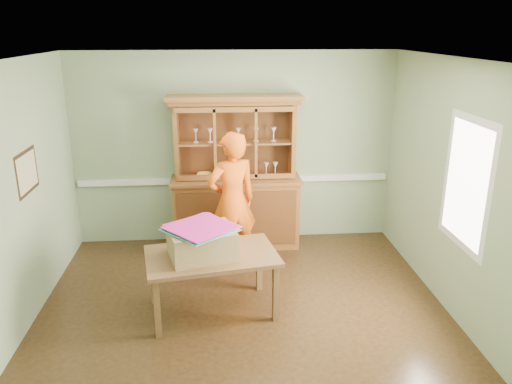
{
  "coord_description": "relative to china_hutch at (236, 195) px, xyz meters",
  "views": [
    {
      "loc": [
        -0.25,
        -4.88,
        2.99
      ],
      "look_at": [
        0.17,
        0.4,
        1.23
      ],
      "focal_mm": 35.0,
      "sensor_mm": 36.0,
      "label": 1
    }
  ],
  "objects": [
    {
      "name": "china_hutch",
      "position": [
        0.0,
        0.0,
        0.0
      ],
      "size": [
        1.81,
        0.6,
        2.13
      ],
      "color": "#945B27",
      "rests_on": "floor"
    },
    {
      "name": "floor",
      "position": [
        0.0,
        -1.76,
        -0.75
      ],
      "size": [
        4.5,
        4.5,
        0.0
      ],
      "primitive_type": "plane",
      "color": "#422D15",
      "rests_on": "ground"
    },
    {
      "name": "wall_front",
      "position": [
        0.0,
        -3.76,
        0.6
      ],
      "size": [
        4.5,
        0.0,
        4.5
      ],
      "primitive_type": "plane",
      "rotation": [
        -1.57,
        0.0,
        0.0
      ],
      "color": "gray",
      "rests_on": "floor"
    },
    {
      "name": "wall_left",
      "position": [
        -2.25,
        -1.76,
        0.6
      ],
      "size": [
        0.0,
        4.0,
        4.0
      ],
      "primitive_type": "plane",
      "rotation": [
        1.57,
        0.0,
        1.57
      ],
      "color": "gray",
      "rests_on": "floor"
    },
    {
      "name": "dining_table",
      "position": [
        -0.33,
        -1.79,
        -0.14
      ],
      "size": [
        1.5,
        1.05,
        0.69
      ],
      "rotation": [
        0.0,
        0.0,
        0.17
      ],
      "color": "brown",
      "rests_on": "floor"
    },
    {
      "name": "wall_back",
      "position": [
        0.0,
        0.24,
        0.6
      ],
      "size": [
        4.5,
        0.0,
        4.5
      ],
      "primitive_type": "plane",
      "rotation": [
        1.57,
        0.0,
        0.0
      ],
      "color": "gray",
      "rests_on": "floor"
    },
    {
      "name": "cardboard_box",
      "position": [
        -0.43,
        -1.83,
        0.09
      ],
      "size": [
        0.77,
        0.67,
        0.31
      ],
      "primitive_type": "cube",
      "rotation": [
        0.0,
        0.0,
        0.25
      ],
      "color": "#A28453",
      "rests_on": "dining_table"
    },
    {
      "name": "framed_map",
      "position": [
        -2.23,
        -1.46,
        0.8
      ],
      "size": [
        0.03,
        0.6,
        0.46
      ],
      "color": "black",
      "rests_on": "wall_left"
    },
    {
      "name": "wall_right",
      "position": [
        2.25,
        -1.76,
        0.6
      ],
      "size": [
        0.0,
        4.0,
        4.0
      ],
      "primitive_type": "plane",
      "rotation": [
        1.57,
        0.0,
        -1.57
      ],
      "color": "gray",
      "rests_on": "floor"
    },
    {
      "name": "window_panel",
      "position": [
        2.23,
        -2.06,
        0.75
      ],
      "size": [
        0.03,
        0.96,
        1.36
      ],
      "color": "silver",
      "rests_on": "wall_right"
    },
    {
      "name": "person",
      "position": [
        -0.08,
        -0.71,
        0.15
      ],
      "size": [
        0.77,
        0.64,
        1.79
      ],
      "primitive_type": "imported",
      "rotation": [
        0.0,
        0.0,
        3.52
      ],
      "color": "#F25C0F",
      "rests_on": "floor"
    },
    {
      "name": "ceiling",
      "position": [
        0.0,
        -1.76,
        1.95
      ],
      "size": [
        4.5,
        4.5,
        0.0
      ],
      "primitive_type": "plane",
      "rotation": [
        3.14,
        0.0,
        0.0
      ],
      "color": "white",
      "rests_on": "wall_back"
    },
    {
      "name": "kite_stack",
      "position": [
        -0.44,
        -1.83,
        0.27
      ],
      "size": [
        0.83,
        0.83,
        0.04
      ],
      "rotation": [
        0.0,
        0.0,
        0.65
      ],
      "color": "#3DD176",
      "rests_on": "cardboard_box"
    },
    {
      "name": "chair_rail",
      "position": [
        0.0,
        0.22,
        0.15
      ],
      "size": [
        4.41,
        0.05,
        0.08
      ],
      "primitive_type": "cube",
      "color": "silver",
      "rests_on": "wall_back"
    }
  ]
}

